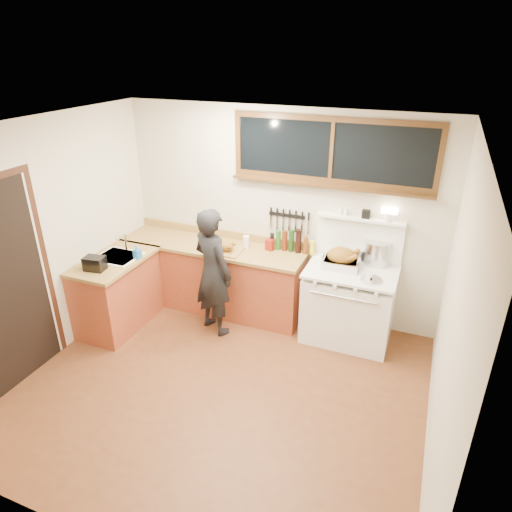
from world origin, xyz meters
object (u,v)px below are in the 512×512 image
at_px(cutting_board, 224,248).
at_px(roast_turkey, 341,259).
at_px(vintage_stove, 349,303).
at_px(man, 213,272).

relative_size(cutting_board, roast_turkey, 0.97).
bearing_deg(cutting_board, vintage_stove, 3.66).
xyz_separation_m(vintage_stove, man, (-1.54, -0.45, 0.32)).
distance_m(cutting_board, roast_turkey, 1.42).
xyz_separation_m(man, roast_turkey, (1.41, 0.47, 0.21)).
height_order(vintage_stove, cutting_board, vintage_stove).
bearing_deg(vintage_stove, roast_turkey, 171.57).
relative_size(vintage_stove, cutting_board, 3.63).
bearing_deg(vintage_stove, man, -163.78).
height_order(vintage_stove, man, vintage_stove).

